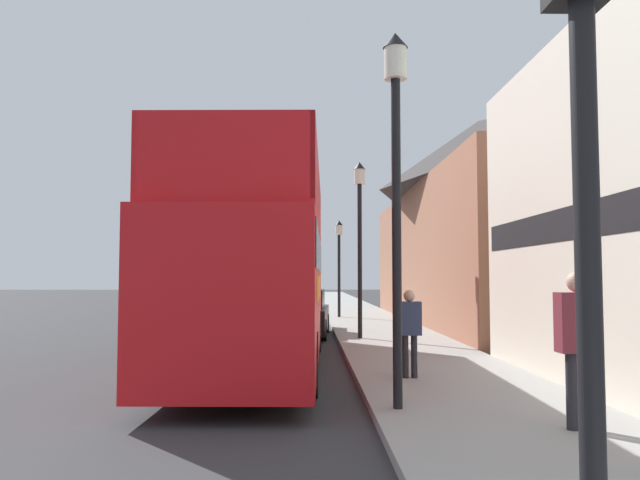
# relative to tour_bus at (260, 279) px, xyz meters

# --- Properties ---
(ground_plane) EXTENTS (144.00, 144.00, 0.00)m
(ground_plane) POSITION_rel_tour_bus_xyz_m (-3.75, 12.10, -1.89)
(ground_plane) COLOR #333335
(sidewalk) EXTENTS (3.33, 108.00, 0.14)m
(sidewalk) POSITION_rel_tour_bus_xyz_m (3.57, 9.10, -1.82)
(sidewalk) COLOR #999993
(sidewalk) RESTS_ON ground_plane
(brick_terrace_rear) EXTENTS (6.00, 21.08, 8.54)m
(brick_terrace_rear) POSITION_rel_tour_bus_xyz_m (8.23, 12.60, 2.38)
(brick_terrace_rear) COLOR #9E664C
(brick_terrace_rear) RESTS_ON ground_plane
(tour_bus) EXTENTS (2.81, 10.21, 4.22)m
(tour_bus) POSITION_rel_tour_bus_xyz_m (0.00, 0.00, 0.00)
(tour_bus) COLOR red
(tour_bus) RESTS_ON ground_plane
(parked_car_ahead_of_bus) EXTENTS (2.07, 4.64, 1.54)m
(parked_car_ahead_of_bus) POSITION_rel_tour_bus_xyz_m (0.74, 7.27, -1.17)
(parked_car_ahead_of_bus) COLOR black
(parked_car_ahead_of_bus) RESTS_ON ground_plane
(pedestrian_second) EXTENTS (0.49, 0.27, 1.86)m
(pedestrian_second) POSITION_rel_tour_bus_xyz_m (4.24, -5.86, -0.63)
(pedestrian_second) COLOR #232328
(pedestrian_second) RESTS_ON sidewalk
(pedestrian_third) EXTENTS (0.41, 0.23, 1.56)m
(pedestrian_third) POSITION_rel_tour_bus_xyz_m (2.84, -2.05, -0.80)
(pedestrian_third) COLOR #232328
(pedestrian_third) RESTS_ON sidewalk
(traffic_signal) EXTENTS (0.28, 0.42, 3.97)m
(traffic_signal) POSITION_rel_tour_bus_xyz_m (2.34, -10.38, 1.15)
(traffic_signal) COLOR black
(traffic_signal) RESTS_ON sidewalk
(lamp_post_nearest) EXTENTS (0.35, 0.35, 5.25)m
(lamp_post_nearest) POSITION_rel_tour_bus_xyz_m (2.26, -4.63, 1.83)
(lamp_post_nearest) COLOR black
(lamp_post_nearest) RESTS_ON sidewalk
(lamp_post_second) EXTENTS (0.35, 0.35, 5.24)m
(lamp_post_second) POSITION_rel_tour_bus_xyz_m (2.56, 5.23, 1.82)
(lamp_post_second) COLOR black
(lamp_post_second) RESTS_ON sidewalk
(lamp_post_third) EXTENTS (0.35, 0.35, 4.39)m
(lamp_post_third) POSITION_rel_tour_bus_xyz_m (2.43, 15.08, 1.30)
(lamp_post_third) COLOR black
(lamp_post_third) RESTS_ON sidewalk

